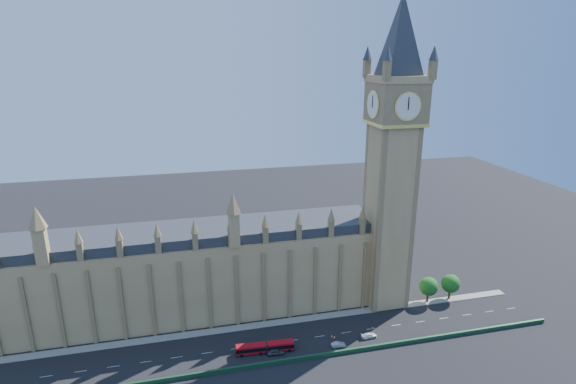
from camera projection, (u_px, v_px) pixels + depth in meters
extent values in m
plane|color=black|center=(279.00, 342.00, 126.30)|extent=(400.00, 400.00, 0.00)
cube|color=tan|center=(184.00, 276.00, 137.51)|extent=(120.00, 20.00, 25.00)
cube|color=#2D3035|center=(180.00, 234.00, 133.40)|extent=(120.00, 18.00, 3.00)
cube|color=tan|center=(388.00, 218.00, 139.26)|extent=(12.00, 12.00, 58.00)
cube|color=olive|center=(396.00, 104.00, 128.97)|extent=(14.00, 14.00, 12.00)
cylinder|color=silver|center=(408.00, 106.00, 122.33)|extent=(7.20, 0.30, 7.20)
cube|color=tan|center=(398.00, 79.00, 126.92)|extent=(14.50, 14.50, 2.00)
cube|color=#1E4C2D|center=(286.00, 361.00, 117.76)|extent=(160.00, 0.60, 1.20)
cube|color=gray|center=(272.00, 323.00, 135.11)|extent=(160.00, 3.00, 0.16)
cylinder|color=#382619|center=(428.00, 296.00, 146.59)|extent=(0.70, 0.70, 4.00)
sphere|color=#144D15|center=(429.00, 287.00, 145.56)|extent=(6.00, 6.00, 6.00)
sphere|color=#144D15|center=(430.00, 284.00, 145.84)|extent=(4.38, 4.38, 4.38)
cylinder|color=#382619|center=(449.00, 293.00, 148.37)|extent=(0.70, 0.70, 4.00)
sphere|color=#144D15|center=(450.00, 284.00, 147.34)|extent=(6.00, 6.00, 6.00)
sphere|color=#144D15|center=(452.00, 281.00, 147.62)|extent=(4.38, 4.38, 4.38)
cube|color=#B00B17|center=(251.00, 349.00, 121.17)|extent=(8.16, 2.73, 2.68)
cube|color=#B00B17|center=(281.00, 346.00, 122.50)|extent=(7.27, 2.67, 2.68)
cube|color=black|center=(251.00, 348.00, 121.07)|extent=(8.21, 2.78, 1.02)
cube|color=black|center=(281.00, 345.00, 122.41)|extent=(7.32, 2.72, 1.02)
cylinder|color=black|center=(265.00, 348.00, 121.84)|extent=(0.87, 2.18, 2.14)
cylinder|color=black|center=(242.00, 356.00, 119.96)|extent=(0.91, 0.32, 0.89)
cylinder|color=black|center=(241.00, 351.00, 122.06)|extent=(0.91, 0.32, 0.89)
cylinder|color=black|center=(261.00, 354.00, 120.80)|extent=(0.91, 0.32, 0.89)
cylinder|color=black|center=(260.00, 349.00, 122.90)|extent=(0.91, 0.32, 0.89)
cylinder|color=black|center=(273.00, 352.00, 121.34)|extent=(0.91, 0.32, 0.89)
cylinder|color=black|center=(272.00, 347.00, 123.44)|extent=(0.91, 0.32, 0.89)
cylinder|color=black|center=(289.00, 351.00, 122.09)|extent=(0.91, 0.32, 0.89)
cylinder|color=black|center=(288.00, 346.00, 124.19)|extent=(0.91, 0.32, 0.89)
imported|color=#42454A|center=(276.00, 352.00, 120.99)|extent=(4.84, 2.30, 1.60)
imported|color=#B5B6BD|center=(338.00, 344.00, 124.31)|extent=(4.09, 1.68, 1.32)
imported|color=white|center=(369.00, 336.00, 128.23)|extent=(4.75, 2.19, 1.35)
cube|color=black|center=(371.00, 335.00, 129.73)|extent=(0.45, 0.45, 0.05)
cone|color=#FF4A0D|center=(371.00, 334.00, 129.63)|extent=(0.50, 0.50, 0.79)
cylinder|color=white|center=(371.00, 333.00, 129.59)|extent=(0.38, 0.38, 0.14)
cube|color=black|center=(334.00, 339.00, 127.94)|extent=(0.60, 0.60, 0.05)
cone|color=red|center=(334.00, 337.00, 127.84)|extent=(0.66, 0.66, 0.79)
cylinder|color=white|center=(334.00, 337.00, 127.80)|extent=(0.38, 0.38, 0.14)
cube|color=black|center=(332.00, 337.00, 128.58)|extent=(0.38, 0.38, 0.04)
cone|color=orange|center=(332.00, 336.00, 128.49)|extent=(0.41, 0.41, 0.65)
cylinder|color=white|center=(332.00, 336.00, 128.46)|extent=(0.32, 0.32, 0.11)
cube|color=black|center=(373.00, 329.00, 132.42)|extent=(0.41, 0.41, 0.04)
cone|color=orange|center=(373.00, 328.00, 132.33)|extent=(0.45, 0.45, 0.67)
cylinder|color=white|center=(373.00, 328.00, 132.30)|extent=(0.33, 0.33, 0.12)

